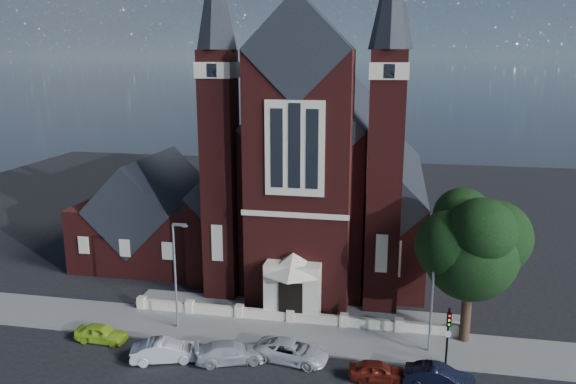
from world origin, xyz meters
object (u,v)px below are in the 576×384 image
at_px(car_silver_b, 230,352).
at_px(traffic_signal, 448,329).
at_px(street_lamp_left, 176,270).
at_px(car_navy, 440,378).
at_px(car_white_suv, 292,351).
at_px(car_silver_a, 165,351).
at_px(car_dark_red, 378,371).
at_px(street_lamp_right, 434,289).
at_px(car_lime_van, 101,333).
at_px(street_tree, 473,249).
at_px(parish_hall, 153,218).
at_px(church, 321,173).

bearing_deg(car_silver_b, traffic_signal, -100.85).
distance_m(street_lamp_left, car_navy, 19.20).
bearing_deg(car_white_suv, car_silver_a, 109.79).
bearing_deg(car_dark_red, street_lamp_right, -45.16).
bearing_deg(traffic_signal, street_lamp_right, 120.01).
height_order(street_lamp_right, traffic_signal, street_lamp_right).
relative_size(car_lime_van, car_silver_b, 0.80).
bearing_deg(car_navy, street_lamp_right, 10.45).
xyz_separation_m(street_tree, street_lamp_left, (-20.51, -1.71, -2.36)).
height_order(car_silver_a, car_white_suv, car_silver_a).
distance_m(parish_hall, car_navy, 32.26).
xyz_separation_m(car_silver_b, car_navy, (13.25, -0.51, 0.02)).
bearing_deg(street_tree, church, 126.17).
distance_m(street_lamp_right, car_lime_van, 23.12).
relative_size(car_lime_van, car_silver_a, 0.85).
bearing_deg(car_silver_b, car_lime_van, 65.29).
relative_size(street_lamp_left, car_silver_a, 1.85).
bearing_deg(street_lamp_left, street_lamp_right, 0.00).
bearing_deg(parish_hall, street_lamp_right, -28.22).
relative_size(traffic_signal, car_silver_b, 0.86).
distance_m(church, traffic_signal, 23.94).
xyz_separation_m(street_lamp_left, car_silver_a, (0.82, -4.46, -3.88)).
bearing_deg(car_navy, street_tree, -14.05).
bearing_deg(street_lamp_right, car_silver_a, -165.43).
xyz_separation_m(car_dark_red, car_navy, (3.69, -0.19, 0.08)).
xyz_separation_m(street_lamp_right, car_lime_van, (-22.59, -2.88, -3.97)).
distance_m(street_lamp_right, car_white_suv, 10.21).
bearing_deg(church, car_navy, -65.82).
bearing_deg(car_navy, car_silver_a, 96.92).
relative_size(parish_hall, car_white_suv, 2.50).
xyz_separation_m(street_tree, car_dark_red, (-5.88, -5.75, -6.35)).
xyz_separation_m(parish_hall, car_dark_red, (22.72, -18.05, -3.40)).
relative_size(parish_hall, car_navy, 2.90).
xyz_separation_m(car_white_suv, car_navy, (9.31, -1.41, 0.01)).
distance_m(church, street_tree, 21.38).
bearing_deg(street_lamp_left, parish_hall, 120.02).
distance_m(street_lamp_left, car_silver_a, 5.97).
relative_size(church, car_silver_b, 7.52).
bearing_deg(street_lamp_left, street_tree, 4.76).
relative_size(car_white_suv, car_dark_red, 1.37).
bearing_deg(car_lime_van, car_white_suv, -88.36).
height_order(street_lamp_right, car_white_suv, street_lamp_right).
height_order(street_tree, car_silver_b, street_tree).
xyz_separation_m(church, street_tree, (12.60, -17.23, -1.23)).
height_order(street_lamp_left, car_silver_b, street_lamp_left).
bearing_deg(traffic_signal, church, 118.20).
distance_m(parish_hall, street_tree, 31.27).
relative_size(car_silver_b, car_dark_red, 1.30).
relative_size(street_lamp_left, street_lamp_right, 1.00).
height_order(street_lamp_left, traffic_signal, street_lamp_left).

